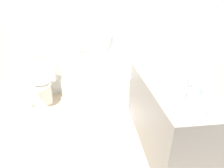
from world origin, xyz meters
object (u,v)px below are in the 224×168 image
(sink_basin, at_px, (171,83))
(sink_faucet, at_px, (187,81))
(drinking_glass_1, at_px, (149,62))
(drinking_glass_3, at_px, (156,67))
(water_bottle_1, at_px, (184,87))
(water_bottle_2, at_px, (197,98))
(drinking_glass_2, at_px, (202,112))
(bath_mat, at_px, (110,118))
(toilet_paper_roll, at_px, (29,104))
(bathtub, at_px, (109,85))
(water_bottle_0, at_px, (157,60))
(drinking_glass_0, at_px, (158,71))
(soap_dish, at_px, (191,103))
(toilet, at_px, (44,83))
(water_bottle_4, at_px, (185,84))
(water_bottle_5, at_px, (163,68))
(water_bottle_3, at_px, (156,58))

(sink_basin, distance_m, sink_faucet, 0.17)
(drinking_glass_1, relative_size, drinking_glass_3, 0.89)
(water_bottle_1, distance_m, drinking_glass_3, 0.73)
(water_bottle_2, bearing_deg, drinking_glass_2, -80.46)
(sink_faucet, bearing_deg, bath_mat, 139.68)
(water_bottle_2, xyz_separation_m, toilet_paper_roll, (-1.97, 1.67, -0.92))
(bathtub, xyz_separation_m, water_bottle_2, (0.56, -1.77, 0.67))
(sink_basin, distance_m, water_bottle_0, 0.58)
(water_bottle_0, xyz_separation_m, drinking_glass_1, (-0.07, 0.13, -0.06))
(sink_basin, xyz_separation_m, water_bottle_0, (0.02, 0.58, 0.07))
(water_bottle_0, bearing_deg, sink_basin, -92.03)
(drinking_glass_1, distance_m, drinking_glass_3, 0.27)
(drinking_glass_0, relative_size, drinking_glass_3, 0.99)
(bathtub, xyz_separation_m, drinking_glass_2, (0.57, -1.85, 0.59))
(water_bottle_1, bearing_deg, soap_dish, -79.55)
(bathtub, xyz_separation_m, toilet_paper_roll, (-1.42, -0.10, -0.25))
(drinking_glass_0, bearing_deg, toilet, 149.70)
(toilet, bearing_deg, drinking_glass_3, 66.25)
(sink_basin, relative_size, water_bottle_4, 1.32)
(drinking_glass_2, xyz_separation_m, soap_dish, (0.01, 0.19, -0.03))
(toilet, relative_size, drinking_glass_3, 7.14)
(drinking_glass_1, bearing_deg, drinking_glass_3, -86.17)
(water_bottle_4, distance_m, drinking_glass_0, 0.54)
(drinking_glass_3, bearing_deg, sink_basin, -86.42)
(water_bottle_0, height_order, drinking_glass_2, water_bottle_0)
(drinking_glass_1, distance_m, soap_dish, 1.12)
(drinking_glass_3, bearing_deg, water_bottle_2, -88.96)
(water_bottle_2, bearing_deg, water_bottle_0, 88.39)
(water_bottle_0, distance_m, water_bottle_5, 0.33)
(toilet_paper_roll, bearing_deg, drinking_glass_0, -23.16)
(bathtub, xyz_separation_m, drinking_glass_1, (0.52, -0.54, 0.60))
(bathtub, height_order, toilet_paper_roll, bathtub)
(soap_dish, bearing_deg, toilet, 135.32)
(bathtub, distance_m, toilet, 1.15)
(water_bottle_2, bearing_deg, toilet_paper_roll, 139.84)
(drinking_glass_0, relative_size, drinking_glass_1, 1.12)
(toilet, relative_size, sink_basin, 2.54)
(water_bottle_3, height_order, soap_dish, water_bottle_3)
(drinking_glass_0, xyz_separation_m, soap_dish, (0.06, -0.73, -0.04))
(drinking_glass_0, bearing_deg, water_bottle_1, -86.50)
(drinking_glass_2, bearing_deg, water_bottle_5, 91.07)
(water_bottle_0, bearing_deg, soap_dish, -90.41)
(drinking_glass_3, distance_m, soap_dish, 0.86)
(water_bottle_0, relative_size, water_bottle_1, 0.89)
(water_bottle_1, height_order, water_bottle_2, water_bottle_2)
(water_bottle_2, height_order, drinking_glass_1, water_bottle_2)
(drinking_glass_2, bearing_deg, drinking_glass_3, 91.73)
(drinking_glass_0, xyz_separation_m, drinking_glass_2, (0.05, -0.92, -0.01))
(toilet, height_order, bath_mat, toilet)
(sink_basin, bearing_deg, toilet_paper_roll, 149.92)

